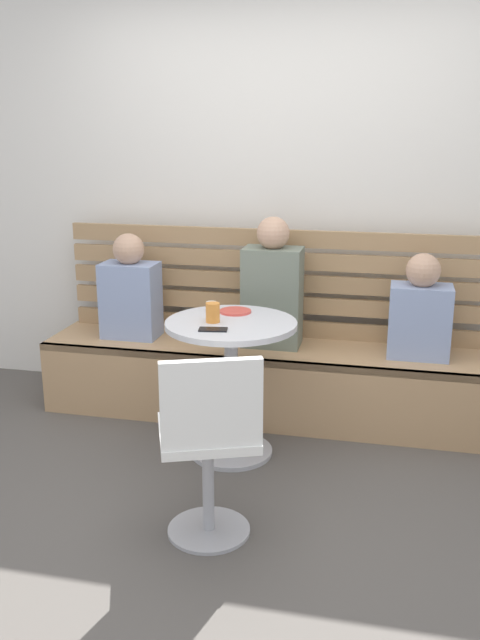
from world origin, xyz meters
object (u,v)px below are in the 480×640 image
at_px(cup_espresso_small, 211,307).
at_px(booth_bench, 267,381).
at_px(white_chair, 209,440).
at_px(person_adult, 272,289).
at_px(cup_tumbler_orange, 213,313).
at_px(phone_on_table, 213,329).
at_px(person_child_left, 420,312).
at_px(person_child_middle, 130,292).
at_px(plate_small, 235,311).
at_px(cafe_table, 231,362).

bearing_deg(cup_espresso_small, booth_bench, 57.43).
distance_m(white_chair, person_adult, 1.43).
relative_size(cup_tumbler_orange, phone_on_table, 0.71).
distance_m(white_chair, person_child_left, 1.63).
height_order(person_adult, person_child_middle, person_adult).
xyz_separation_m(booth_bench, plate_small, (-0.11, -0.36, 0.52)).
distance_m(booth_bench, cup_espresso_small, 0.71).
distance_m(person_adult, cup_espresso_small, 0.49).
xyz_separation_m(person_adult, plate_small, (-0.13, -0.40, -0.04)).
relative_size(booth_bench, person_child_middle, 4.20).
xyz_separation_m(cafe_table, person_child_middle, (-0.77, 0.56, 0.21)).
bearing_deg(person_child_left, phone_on_table, -143.97).
relative_size(booth_bench, white_chair, 3.18).
distance_m(person_child_middle, cup_espresso_small, 0.74).
bearing_deg(cup_espresso_small, white_chair, -75.51).
bearing_deg(phone_on_table, cup_tumbler_orange, 6.18).
xyz_separation_m(booth_bench, person_child_middle, (-0.86, 0.02, 0.50)).
height_order(booth_bench, plate_small, plate_small).
height_order(person_adult, cup_espresso_small, person_adult).
xyz_separation_m(cafe_table, cup_tumbler_orange, (-0.09, -0.03, 0.27)).
height_order(white_chair, cup_espresso_small, white_chair).
height_order(cafe_table, phone_on_table, phone_on_table).
relative_size(white_chair, person_child_middle, 1.32).
xyz_separation_m(person_adult, person_child_middle, (-0.88, -0.02, -0.06)).
distance_m(white_chair, cup_tumbler_orange, 0.86).
bearing_deg(person_adult, phone_on_table, -101.81).
bearing_deg(person_child_left, cup_espresso_small, -160.28).
distance_m(plate_small, phone_on_table, 0.35).
bearing_deg(person_adult, cafe_table, -100.63).
bearing_deg(person_adult, person_child_left, -1.61).
height_order(booth_bench, phone_on_table, phone_on_table).
xyz_separation_m(white_chair, plate_small, (-0.12, 0.99, 0.28)).
distance_m(booth_bench, person_child_middle, 1.00).
xyz_separation_m(white_chair, person_child_middle, (-0.87, 1.37, 0.26)).
xyz_separation_m(white_chair, cup_espresso_small, (-0.25, 0.97, 0.30)).
relative_size(white_chair, person_adult, 1.11).
height_order(person_adult, person_child_left, person_adult).
bearing_deg(booth_bench, cafe_table, -99.84).
height_order(cafe_table, plate_small, plate_small).
bearing_deg(person_child_left, plate_small, -158.67).
height_order(booth_bench, cup_tumbler_orange, cup_tumbler_orange).
bearing_deg(person_child_middle, booth_bench, -1.13).
relative_size(cup_espresso_small, cup_tumbler_orange, 0.56).
relative_size(cafe_table, cup_espresso_small, 13.21).
height_order(person_child_left, person_child_middle, person_child_middle).
relative_size(person_adult, person_child_left, 1.29).
xyz_separation_m(cafe_table, phone_on_table, (-0.05, -0.17, 0.23)).
distance_m(white_chair, cup_espresso_small, 1.05).
height_order(plate_small, phone_on_table, plate_small).
bearing_deg(cup_tumbler_orange, person_adult, 72.22).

